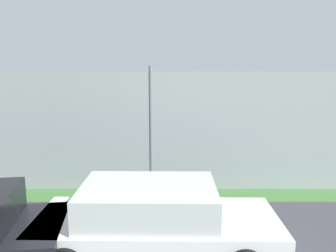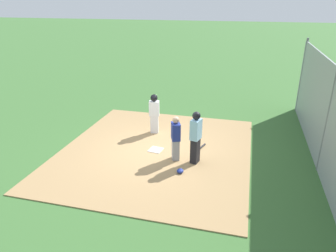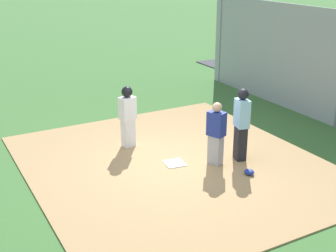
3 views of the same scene
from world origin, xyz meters
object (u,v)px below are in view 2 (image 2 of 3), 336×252
Objects in this scene: catcher at (176,138)px; home_plate at (156,150)px; runner at (154,111)px; baseball_bat at (200,148)px; umpire at (196,136)px; catcher_mask at (180,171)px.

home_plate is at bearing -50.86° from catcher.
baseball_bat is at bearing 51.63° from runner.
umpire reaches higher than catcher_mask.
catcher is 6.17× the size of catcher_mask.
umpire is (-0.06, -0.65, 0.15)m from catcher.
catcher_mask is (-0.82, -0.34, -0.70)m from catcher.
umpire is at bearing 16.40° from baseball_bat.
umpire is 1.11× the size of runner.
runner is at bearing -31.09° from umpire.
home_plate is at bearing 42.09° from catcher_mask.
umpire is 2.79m from runner.
umpire is at bearing -109.31° from home_plate.
catcher_mask is at bearing 18.99° from runner.
runner reaches higher than catcher_mask.
home_plate is 1.72m from catcher_mask.
catcher is at bearing -119.16° from home_plate.
runner is at bearing -99.03° from baseball_bat.
catcher is at bearing -17.95° from baseball_bat.
home_plate is 1.78m from runner.
runner is at bearing -77.63° from catcher.
home_plate is 0.30× the size of catcher.
catcher_mask is (-2.75, -1.64, -0.81)m from runner.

